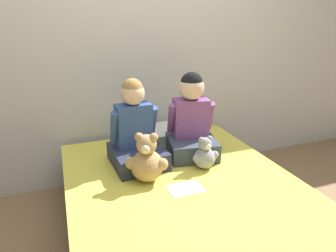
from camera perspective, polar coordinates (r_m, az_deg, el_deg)
ground_plane at (r=2.09m, az=4.39°, el=-22.13°), size 14.00×14.00×0.00m
wall_behind_bed at (r=2.59m, az=-5.44°, el=16.63°), size 8.00×0.06×2.50m
bed at (r=1.96m, az=4.55°, el=-17.70°), size 1.45×2.04×0.41m
child_on_left at (r=2.10m, az=-6.23°, el=-1.36°), size 0.37×0.42×0.61m
child_on_right at (r=2.22m, az=4.47°, el=0.80°), size 0.40×0.41×0.63m
teddy_bear_held_by_left_child at (r=1.90m, az=-4.04°, el=-6.69°), size 0.26×0.21×0.33m
teddy_bear_held_by_right_child at (r=2.08m, az=7.04°, el=-5.49°), size 0.20×0.15×0.24m
pillow_at_headboard at (r=2.50m, az=-3.13°, el=-1.95°), size 0.53×0.34×0.11m
sign_card at (r=1.87m, az=3.32°, el=-11.81°), size 0.21×0.15×0.00m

